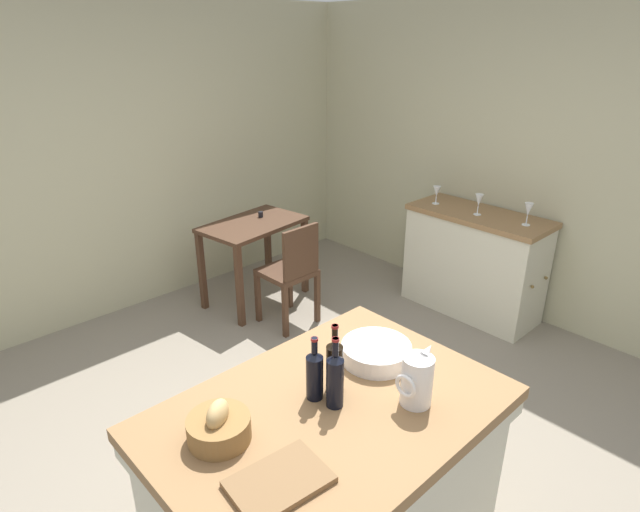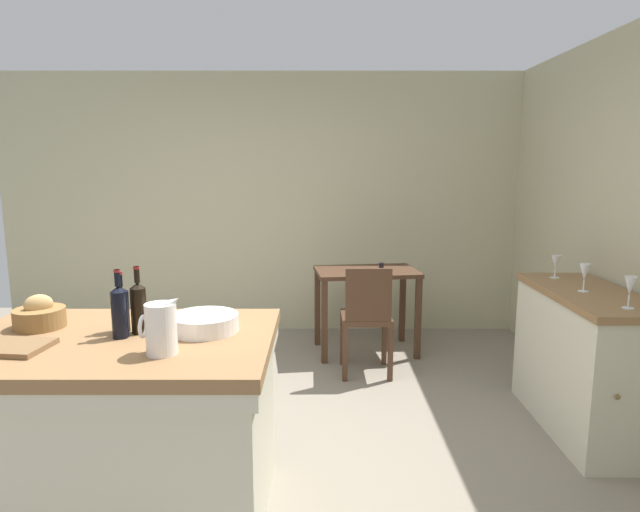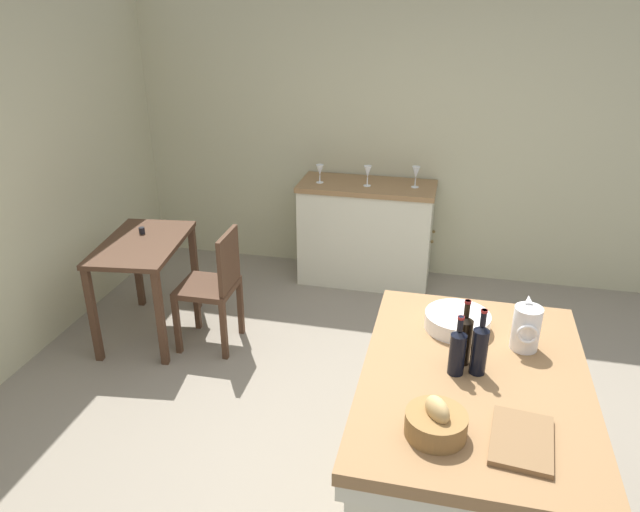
% 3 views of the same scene
% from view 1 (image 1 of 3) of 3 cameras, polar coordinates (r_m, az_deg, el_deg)
% --- Properties ---
extents(ground_plane, '(6.76, 6.76, 0.00)m').
position_cam_1_polar(ground_plane, '(3.32, -0.68, -21.27)').
color(ground_plane, gray).
extents(wall_back, '(5.32, 0.12, 2.60)m').
position_cam_1_polar(wall_back, '(4.74, -22.83, 8.96)').
color(wall_back, '#B7B28E').
rests_on(wall_back, ground).
extents(wall_right, '(0.12, 5.20, 2.60)m').
position_cam_1_polar(wall_right, '(4.66, 23.78, 8.57)').
color(wall_right, '#B7B28E').
rests_on(wall_right, ground).
extents(island_table, '(1.44, 1.00, 0.92)m').
position_cam_1_polar(island_table, '(2.52, 1.00, -23.53)').
color(island_table, olive).
rests_on(island_table, ground).
extents(side_cabinet, '(0.52, 1.20, 0.92)m').
position_cam_1_polar(side_cabinet, '(4.78, 16.35, -0.69)').
color(side_cabinet, olive).
rests_on(side_cabinet, ground).
extents(writing_desk, '(0.96, 0.67, 0.82)m').
position_cam_1_polar(writing_desk, '(4.74, -7.24, 2.20)').
color(writing_desk, '#472D1E').
rests_on(writing_desk, ground).
extents(wooden_chair, '(0.41, 0.41, 0.91)m').
position_cam_1_polar(wooden_chair, '(4.35, -3.12, -1.62)').
color(wooden_chair, '#472D1E').
rests_on(wooden_chair, ground).
extents(pitcher, '(0.17, 0.13, 0.26)m').
position_cam_1_polar(pitcher, '(2.22, 10.46, -13.11)').
color(pitcher, white).
rests_on(pitcher, island_table).
extents(wash_bowl, '(0.32, 0.32, 0.08)m').
position_cam_1_polar(wash_bowl, '(2.49, 6.12, -10.36)').
color(wash_bowl, white).
rests_on(wash_bowl, island_table).
extents(bread_basket, '(0.24, 0.24, 0.17)m').
position_cam_1_polar(bread_basket, '(2.09, -10.94, -17.74)').
color(bread_basket, olive).
rests_on(bread_basket, island_table).
extents(cutting_board, '(0.35, 0.26, 0.02)m').
position_cam_1_polar(cutting_board, '(1.93, -4.45, -23.25)').
color(cutting_board, brown).
rests_on(cutting_board, island_table).
extents(wine_bottle_dark, '(0.07, 0.07, 0.32)m').
position_cam_1_polar(wine_bottle_dark, '(2.24, 1.59, -11.74)').
color(wine_bottle_dark, black).
rests_on(wine_bottle_dark, island_table).
extents(wine_bottle_amber, '(0.07, 0.07, 0.29)m').
position_cam_1_polar(wine_bottle_amber, '(2.21, -0.59, -12.68)').
color(wine_bottle_amber, black).
rests_on(wine_bottle_amber, island_table).
extents(wine_bottle_green, '(0.07, 0.07, 0.32)m').
position_cam_1_polar(wine_bottle_green, '(2.16, 1.64, -13.20)').
color(wine_bottle_green, black).
rests_on(wine_bottle_green, island_table).
extents(wine_glass_far_left, '(0.07, 0.07, 0.18)m').
position_cam_1_polar(wine_glass_far_left, '(4.41, 21.69, 4.65)').
color(wine_glass_far_left, white).
rests_on(wine_glass_far_left, side_cabinet).
extents(wine_glass_left, '(0.07, 0.07, 0.18)m').
position_cam_1_polar(wine_glass_left, '(4.54, 16.88, 5.76)').
color(wine_glass_left, white).
rests_on(wine_glass_left, side_cabinet).
extents(wine_glass_middle, '(0.07, 0.07, 0.16)m').
position_cam_1_polar(wine_glass_middle, '(4.75, 12.56, 6.82)').
color(wine_glass_middle, white).
rests_on(wine_glass_middle, side_cabinet).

